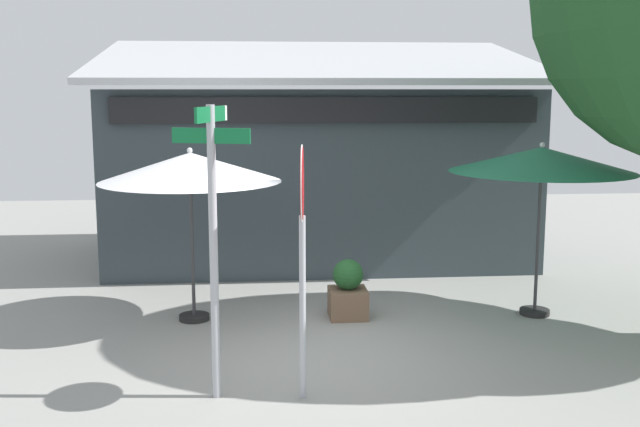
# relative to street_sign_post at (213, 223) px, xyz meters

# --- Properties ---
(ground_plane) EXTENTS (28.00, 28.00, 0.10)m
(ground_plane) POSITION_rel_street_sign_post_xyz_m (1.21, 1.32, -1.98)
(ground_plane) COLOR gray
(cafe_building) EXTENTS (8.36, 4.82, 4.37)m
(cafe_building) POSITION_rel_street_sign_post_xyz_m (1.70, 7.06, -0.16)
(cafe_building) COLOR #333D42
(cafe_building) RESTS_ON ground
(street_sign_post) EXTENTS (0.82, 0.88, 3.17)m
(street_sign_post) POSITION_rel_street_sign_post_xyz_m (0.00, 0.00, 0.00)
(street_sign_post) COLOR #A8AAB2
(street_sign_post) RESTS_ON ground
(stop_sign) EXTENTS (0.09, 0.81, 2.76)m
(stop_sign) POSITION_rel_street_sign_post_xyz_m (0.94, -0.10, 0.02)
(stop_sign) COLOR #A8AAB2
(stop_sign) RESTS_ON ground
(patio_umbrella_ivory_left) EXTENTS (2.58, 2.58, 2.51)m
(patio_umbrella_ivory_left) POSITION_rel_street_sign_post_xyz_m (-0.46, 2.84, 0.30)
(patio_umbrella_ivory_left) COLOR black
(patio_umbrella_ivory_left) RESTS_ON ground
(patio_umbrella_forest_green_center) EXTENTS (2.67, 2.67, 2.57)m
(patio_umbrella_forest_green_center) POSITION_rel_street_sign_post_xyz_m (4.59, 2.66, 0.38)
(patio_umbrella_forest_green_center) COLOR black
(patio_umbrella_forest_green_center) RESTS_ON ground
(sidewalk_planter) EXTENTS (0.55, 0.55, 0.87)m
(sidewalk_planter) POSITION_rel_street_sign_post_xyz_m (1.79, 2.76, -1.53)
(sidewalk_planter) COLOR brown
(sidewalk_planter) RESTS_ON ground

